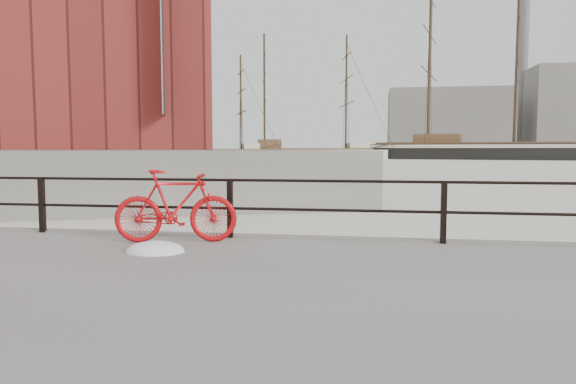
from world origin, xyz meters
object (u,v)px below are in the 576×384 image
at_px(schooner_left, 209,160).
at_px(bicycle, 176,206).
at_px(workboat_far, 128,165).
at_px(schooner_mid, 305,159).
at_px(barque_black, 513,160).
at_px(workboat_near, 4,174).

bearing_deg(schooner_left, bicycle, -95.06).
bearing_deg(workboat_far, schooner_mid, 53.34).
height_order(schooner_left, workboat_far, schooner_left).
distance_m(barque_black, schooner_left, 52.27).
bearing_deg(schooner_left, schooner_mid, 10.71).
height_order(schooner_mid, schooner_left, schooner_mid).
xyz_separation_m(schooner_mid, workboat_near, (-15.80, -55.39, 0.00)).
relative_size(bicycle, schooner_left, 0.08).
bearing_deg(schooner_left, workboat_near, -113.95).
bearing_deg(barque_black, workboat_near, -117.17).
bearing_deg(schooner_left, workboat_far, -116.63).
xyz_separation_m(schooner_mid, workboat_far, (-16.41, -34.15, 0.00)).
relative_size(schooner_mid, workboat_far, 2.57).
relative_size(barque_black, schooner_left, 2.73).
xyz_separation_m(schooner_left, workboat_far, (-1.78, -24.58, 0.00)).
distance_m(schooner_mid, workboat_far, 37.88).
distance_m(bicycle, workboat_near, 35.81).
bearing_deg(workboat_far, schooner_left, 74.86).
distance_m(bicycle, schooner_left, 75.95).
bearing_deg(workboat_far, barque_black, 25.27).
height_order(schooner_mid, workboat_near, schooner_mid).
relative_size(bicycle, workboat_near, 0.15).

